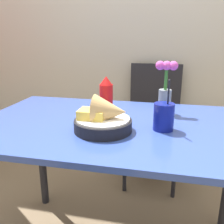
% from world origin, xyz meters
% --- Properties ---
extents(wall_window, '(7.00, 0.06, 2.60)m').
position_xyz_m(wall_window, '(0.00, 1.05, 1.30)').
color(wall_window, '#B7B2A3').
rests_on(wall_window, ground_plane).
extents(dining_table, '(1.30, 0.78, 0.76)m').
position_xyz_m(dining_table, '(0.00, 0.00, 0.66)').
color(dining_table, '#334C9E').
rests_on(dining_table, ground_plane).
extents(chair_far_window, '(0.40, 0.40, 0.92)m').
position_xyz_m(chair_far_window, '(0.12, 0.87, 0.54)').
color(chair_far_window, black).
rests_on(chair_far_window, ground_plane).
extents(food_basket, '(0.24, 0.24, 0.15)m').
position_xyz_m(food_basket, '(-0.03, -0.11, 0.81)').
color(food_basket, black).
rests_on(food_basket, dining_table).
extents(ketchup_bottle, '(0.07, 0.07, 0.19)m').
position_xyz_m(ketchup_bottle, '(-0.08, 0.11, 0.85)').
color(ketchup_bottle, red).
rests_on(ketchup_bottle, dining_table).
extents(drink_cup, '(0.09, 0.09, 0.22)m').
position_xyz_m(drink_cup, '(0.20, -0.04, 0.81)').
color(drink_cup, navy).
rests_on(drink_cup, dining_table).
extents(flower_vase, '(0.11, 0.06, 0.26)m').
position_xyz_m(flower_vase, '(0.20, 0.20, 0.88)').
color(flower_vase, gray).
rests_on(flower_vase, dining_table).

